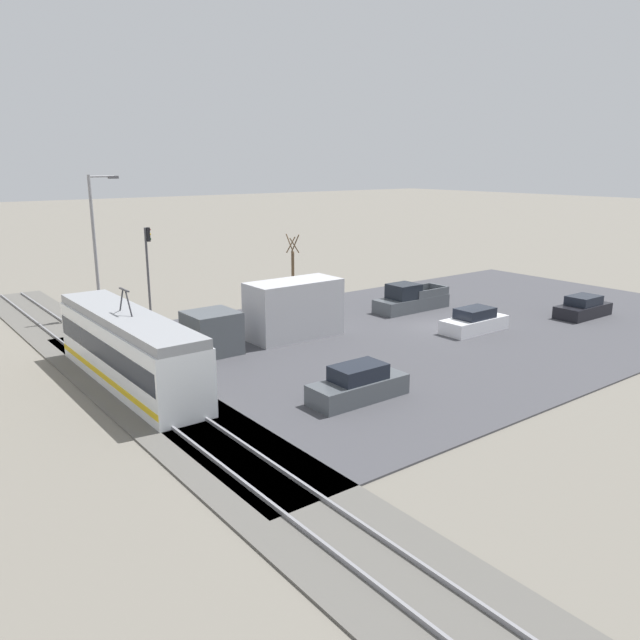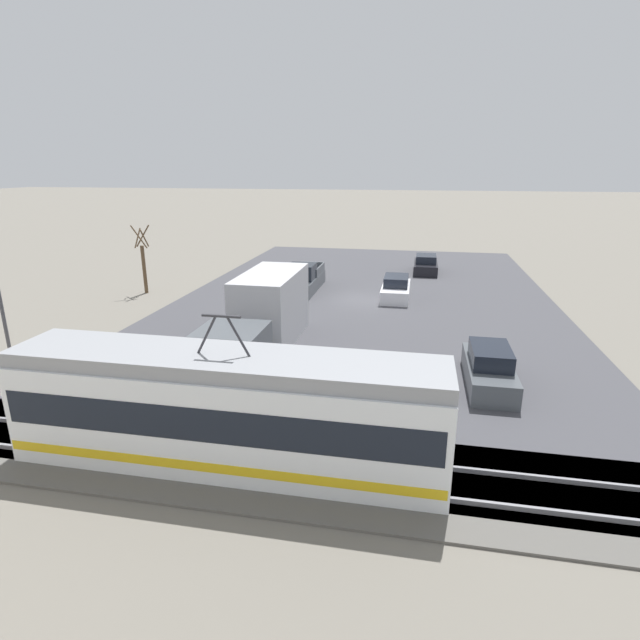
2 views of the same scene
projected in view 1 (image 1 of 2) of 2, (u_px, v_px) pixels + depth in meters
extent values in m
plane|color=slate|center=(441.00, 328.00, 39.14)|extent=(320.00, 320.00, 0.00)
cube|color=#424247|center=(441.00, 327.00, 39.13)|extent=(23.83, 40.94, 0.08)
cube|color=#5B5954|center=(147.00, 394.00, 27.80)|extent=(55.03, 4.40, 0.08)
cube|color=gray|center=(162.00, 389.00, 28.19)|extent=(53.93, 0.10, 0.14)
cube|color=gray|center=(131.00, 396.00, 27.35)|extent=(53.93, 0.10, 0.14)
cube|color=white|center=(129.00, 353.00, 28.87)|extent=(12.39, 2.50, 2.91)
cube|color=black|center=(128.00, 345.00, 28.79)|extent=(12.02, 2.53, 0.97)
cube|color=gold|center=(130.00, 371.00, 29.09)|extent=(12.27, 2.54, 0.28)
cube|color=gray|center=(126.00, 318.00, 28.47)|extent=(12.39, 2.30, 0.42)
cylinder|color=#2D2D33|center=(129.00, 303.00, 27.94)|extent=(0.66, 0.07, 1.15)
cylinder|color=#2D2D33|center=(121.00, 300.00, 28.63)|extent=(0.66, 0.07, 1.15)
cube|color=#2D2D33|center=(124.00, 290.00, 28.15)|extent=(1.10, 0.08, 0.06)
cube|color=#4C5156|center=(212.00, 333.00, 33.45)|extent=(2.52, 2.61, 2.29)
cube|color=#B2B2B7|center=(294.00, 309.00, 36.49)|extent=(2.52, 5.56, 3.37)
cube|color=#196B38|center=(282.00, 300.00, 37.39)|extent=(0.02, 2.78, 0.84)
cube|color=#4C5156|center=(411.00, 303.00, 43.55)|extent=(1.91, 5.74, 0.93)
cube|color=black|center=(404.00, 291.00, 42.84)|extent=(1.76, 1.95, 1.01)
cube|color=#4C5156|center=(415.00, 289.00, 44.76)|extent=(0.11, 2.87, 0.54)
cube|color=#4C5156|center=(433.00, 293.00, 43.40)|extent=(0.11, 2.87, 0.54)
cube|color=#4C5156|center=(439.00, 288.00, 44.99)|extent=(1.76, 0.23, 0.54)
cube|color=red|center=(432.00, 293.00, 45.73)|extent=(0.14, 0.04, 0.18)
cube|color=silver|center=(474.00, 325.00, 38.01)|extent=(1.77, 4.47, 0.84)
cube|color=black|center=(475.00, 313.00, 37.83)|extent=(1.52, 2.33, 0.62)
cube|color=#4C5156|center=(358.00, 389.00, 27.04)|extent=(1.71, 4.57, 0.90)
cube|color=black|center=(358.00, 372.00, 26.85)|extent=(1.47, 2.38, 0.66)
cube|color=black|center=(583.00, 311.00, 41.66)|extent=(1.84, 4.26, 0.82)
cube|color=black|center=(584.00, 300.00, 41.49)|extent=(1.58, 2.22, 0.60)
cylinder|color=#47474C|center=(148.00, 271.00, 42.54)|extent=(0.16, 0.16, 5.86)
cube|color=black|center=(148.00, 234.00, 42.05)|extent=(0.28, 0.22, 0.95)
sphere|color=#390606|center=(149.00, 230.00, 42.04)|extent=(0.18, 0.18, 0.18)
sphere|color=yellow|center=(150.00, 234.00, 42.12)|extent=(0.18, 0.18, 0.18)
sphere|color=black|center=(150.00, 239.00, 42.20)|extent=(0.18, 0.18, 0.18)
cylinder|color=brown|center=(293.00, 272.00, 49.82)|extent=(0.24, 0.24, 3.25)
cylinder|color=brown|center=(291.00, 245.00, 49.49)|extent=(0.09, 0.91, 1.25)
cylinder|color=brown|center=(290.00, 244.00, 49.12)|extent=(1.10, 0.09, 1.52)
cylinder|color=brown|center=(294.00, 245.00, 49.10)|extent=(0.09, 0.91, 1.25)
cylinder|color=brown|center=(295.00, 243.00, 49.41)|extent=(1.10, 0.09, 1.52)
cylinder|color=gray|center=(95.00, 249.00, 40.05)|extent=(0.20, 0.20, 9.37)
cylinder|color=gray|center=(101.00, 176.00, 39.41)|extent=(0.12, 1.60, 0.12)
cube|color=#515156|center=(113.00, 177.00, 39.87)|extent=(0.36, 0.60, 0.18)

